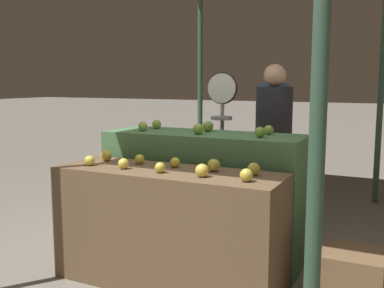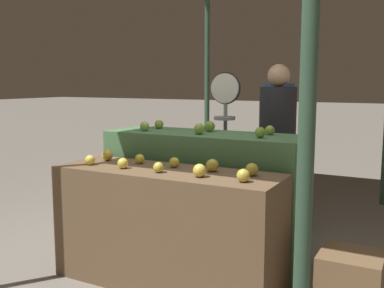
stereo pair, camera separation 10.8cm
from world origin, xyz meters
TOP-DOWN VIEW (x-y plane):
  - ground_plane at (0.00, 0.00)m, footprint 60.00×60.00m
  - display_counter_front at (0.00, 0.00)m, footprint 1.64×0.55m
  - display_counter_back at (0.00, 0.60)m, footprint 1.64×0.55m
  - apple_front_0 at (-0.60, -0.10)m, footprint 0.08×0.08m
  - apple_front_1 at (-0.30, -0.10)m, footprint 0.08×0.08m
  - apple_front_2 at (0.00, -0.10)m, footprint 0.07×0.07m
  - apple_front_3 at (0.31, -0.10)m, footprint 0.09×0.09m
  - apple_front_4 at (0.62, -0.11)m, footprint 0.08×0.08m
  - apple_front_5 at (-0.61, 0.11)m, footprint 0.09×0.09m
  - apple_front_6 at (-0.30, 0.11)m, footprint 0.07×0.07m
  - apple_front_7 at (-0.00, 0.11)m, footprint 0.07×0.07m
  - apple_front_8 at (0.31, 0.10)m, footprint 0.09×0.09m
  - apple_front_9 at (0.60, 0.10)m, footprint 0.09×0.09m
  - apple_back_0 at (-0.51, 0.50)m, footprint 0.08×0.08m
  - apple_back_1 at (0.01, 0.49)m, footprint 0.09×0.09m
  - apple_back_2 at (0.51, 0.50)m, footprint 0.08×0.08m
  - apple_back_3 at (-0.51, 0.71)m, footprint 0.08×0.08m
  - apple_back_4 at (-0.01, 0.71)m, footprint 0.09×0.09m
  - apple_back_5 at (0.51, 0.72)m, footprint 0.07×0.07m
  - produce_scale at (-0.09, 1.21)m, footprint 0.30×0.20m
  - person_vendor_at_scale at (0.33, 1.51)m, footprint 0.43×0.43m
  - person_customer_left at (0.10, 2.27)m, footprint 0.47×0.47m
  - wooden_crate_side at (1.23, 0.20)m, footprint 0.38×0.38m

SIDE VIEW (x-z plane):
  - ground_plane at x=0.00m, z-range 0.00..0.00m
  - wooden_crate_side at x=1.23m, z-range 0.00..0.38m
  - display_counter_front at x=0.00m, z-range 0.00..0.84m
  - display_counter_back at x=0.00m, z-range 0.00..1.04m
  - apple_front_6 at x=-0.30m, z-range 0.84..0.91m
  - apple_front_7 at x=0.00m, z-range 0.84..0.91m
  - apple_front_2 at x=0.00m, z-range 0.84..0.91m
  - apple_front_0 at x=-0.60m, z-range 0.84..0.91m
  - apple_front_1 at x=-0.30m, z-range 0.84..0.91m
  - apple_front_4 at x=0.62m, z-range 0.84..0.92m
  - apple_front_9 at x=0.60m, z-range 0.84..0.92m
  - apple_front_3 at x=0.31m, z-range 0.84..0.92m
  - apple_front_8 at x=0.31m, z-range 0.84..0.92m
  - apple_front_5 at x=-0.61m, z-range 0.84..0.92m
  - person_vendor_at_scale at x=0.33m, z-range 0.12..1.74m
  - person_customer_left at x=0.10m, z-range 0.13..1.78m
  - apple_back_5 at x=0.51m, z-range 1.04..1.11m
  - apple_back_3 at x=-0.51m, z-range 1.04..1.12m
  - apple_back_0 at x=-0.51m, z-range 1.04..1.12m
  - apple_back_2 at x=0.51m, z-range 1.04..1.12m
  - apple_back_1 at x=0.01m, z-range 1.04..1.12m
  - apple_back_4 at x=-0.01m, z-range 1.04..1.13m
  - produce_scale at x=-0.09m, z-range 0.36..1.89m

